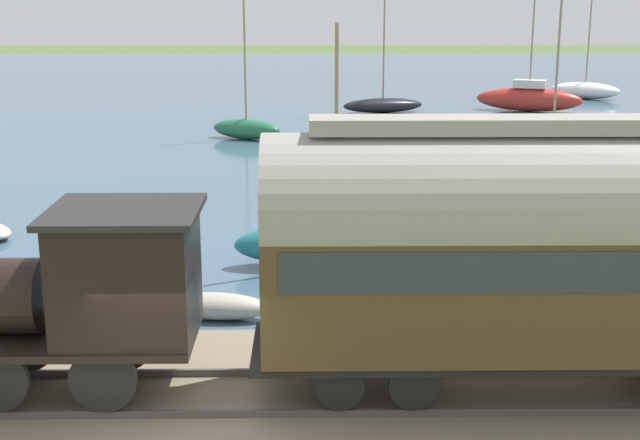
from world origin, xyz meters
The scene contains 11 objects.
harbor_water centered at (44.51, 0.00, 0.00)m, with size 80.00×80.00×0.01m.
rail_embankment centered at (1.37, 0.00, 0.22)m, with size 5.68×56.00×0.55m.
steam_locomotive centered at (1.37, 2.25, 2.22)m, with size 2.10×6.46×3.34m.
passenger_coach centered at (1.37, -5.54, 2.95)m, with size 2.24×8.96×4.36m.
sailboat_red centered at (38.62, -14.46, 0.74)m, with size 3.24×6.03×8.06m.
sailboat_teal centered at (9.61, -2.63, 0.60)m, with size 1.41×5.13×5.98m.
sailboat_green centered at (29.11, 0.92, 0.54)m, with size 2.32×3.54×7.06m.
sailboat_black centered at (38.12, -6.13, 0.49)m, with size 2.25×4.75×9.18m.
sailboat_white centered at (44.56, -19.47, 0.58)m, with size 3.46×4.60×9.36m.
sailboat_yellow centered at (23.73, -11.81, 0.59)m, with size 1.40×3.57×7.14m.
rowboat_near_shore centered at (5.93, 0.01, 0.29)m, with size 1.04×2.35×0.56m.
Camera 1 is at (-11.75, -1.95, 6.75)m, focal length 50.00 mm.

